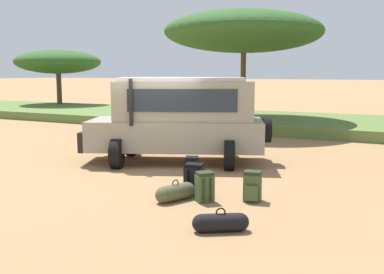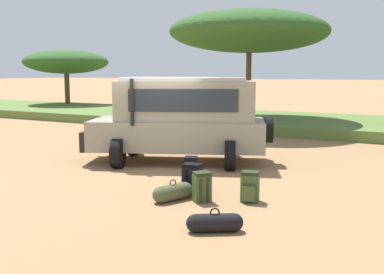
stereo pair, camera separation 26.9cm
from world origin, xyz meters
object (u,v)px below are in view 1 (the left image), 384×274
Objects in this scene: backpack_cluster_center at (204,187)px; backpack_outermost at (194,179)px; acacia_tree_left_mid at (244,32)px; backpack_beside_front_wheel at (252,187)px; acacia_tree_far_left at (58,62)px; duffel_bag_low_black_case at (221,223)px; backpack_near_rear_wheel at (192,170)px; duffel_bag_soft_canvas at (175,192)px; safari_vehicle at (180,118)px.

backpack_outermost reaches higher than backpack_cluster_center.
backpack_beside_front_wheel is at bearing -68.45° from acacia_tree_left_mid.
acacia_tree_far_left reaches higher than backpack_outermost.
duffel_bag_low_black_case is at bearing -55.81° from backpack_cluster_center.
duffel_bag_soft_canvas is at bearing -76.08° from backpack_near_rear_wheel.
backpack_beside_front_wheel is 0.94× the size of backpack_outermost.
safari_vehicle is 9.07m from acacia_tree_left_mid.
backpack_cluster_center is 12.95m from acacia_tree_left_mid.
acacia_tree_far_left is (-19.13, 14.91, 2.98)m from backpack_beside_front_wheel.
acacia_tree_far_left reaches higher than safari_vehicle.
duffel_bag_soft_canvas is 0.12× the size of acacia_tree_left_mid.
duffel_bag_low_black_case is 0.15× the size of acacia_tree_far_left.
duffel_bag_soft_canvas is at bearing 141.01° from duffel_bag_low_black_case.
acacia_tree_left_mid is at bearing 98.43° from safari_vehicle.
safari_vehicle is 3.58m from backpack_outermost.
backpack_outermost is 2.37m from duffel_bag_low_black_case.
backpack_outermost is (-1.30, -0.02, 0.02)m from backpack_beside_front_wheel.
duffel_bag_low_black_case is at bearing -70.83° from acacia_tree_left_mid.
acacia_tree_left_mid is at bearing 104.39° from backpack_near_rear_wheel.
backpack_cluster_center is at bearing -54.59° from safari_vehicle.
backpack_cluster_center is at bearing -40.07° from acacia_tree_far_left.
acacia_tree_left_mid is (-3.05, 11.95, 4.22)m from duffel_bag_soft_canvas.
backpack_cluster_center is at bearing -72.95° from acacia_tree_left_mid.
backpack_outermost is 0.11× the size of acacia_tree_far_left.
backpack_outermost is 0.73× the size of duffel_bag_soft_canvas.
backpack_beside_front_wheel reaches higher than duffel_bag_low_black_case.
safari_vehicle is 20.07m from acacia_tree_far_left.
duffel_bag_low_black_case is 0.11× the size of acacia_tree_left_mid.
duffel_bag_soft_canvas is (-1.40, -0.66, -0.13)m from backpack_beside_front_wheel.
duffel_bag_low_black_case is (1.90, -2.72, -0.15)m from backpack_near_rear_wheel.
backpack_beside_front_wheel is at bearing 28.34° from backpack_cluster_center.
acacia_tree_far_left reaches higher than duffel_bag_soft_canvas.
backpack_beside_front_wheel reaches higher than backpack_cluster_center.
safari_vehicle is 6.41× the size of duffel_bag_low_black_case.
backpack_outermost is at bearing 135.31° from backpack_cluster_center.
acacia_tree_left_mid reaches higher than backpack_outermost.
backpack_cluster_center is 0.11× the size of acacia_tree_far_left.
backpack_beside_front_wheel is 12.80m from acacia_tree_left_mid.
backpack_near_rear_wheel is at bearing -75.61° from acacia_tree_left_mid.
acacia_tree_far_left is at bearing 140.06° from backpack_outermost.
backpack_outermost reaches higher than duffel_bag_low_black_case.
backpack_cluster_center is (-0.85, -0.46, -0.00)m from backpack_beside_front_wheel.
acacia_tree_left_mid reaches higher than backpack_beside_front_wheel.
backpack_beside_front_wheel is 1.56m from duffel_bag_soft_canvas.
backpack_outermost reaches higher than backpack_beside_front_wheel.
backpack_near_rear_wheel is 0.70× the size of duffel_bag_soft_canvas.
acacia_tree_far_left is (-17.83, 14.93, 2.96)m from backpack_outermost.
backpack_near_rear_wheel is at bearing 119.41° from backpack_outermost.
acacia_tree_far_left is at bearing 138.69° from duffel_bag_soft_canvas.
backpack_beside_front_wheel is at bearing 93.80° from duffel_bag_low_black_case.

